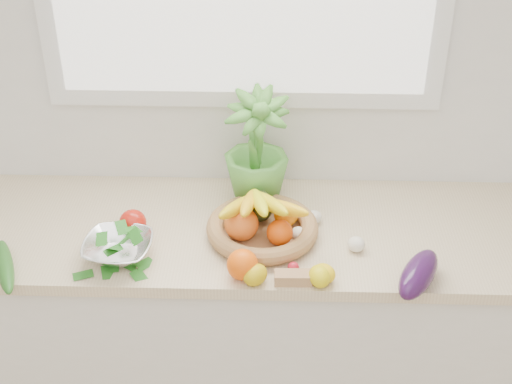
{
  "coord_description": "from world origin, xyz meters",
  "views": [
    {
      "loc": [
        0.11,
        0.07,
        2.26
      ],
      "look_at": [
        0.05,
        1.93,
        1.05
      ],
      "focal_mm": 50.0,
      "sensor_mm": 36.0,
      "label": 1
    }
  ],
  "objects_px": {
    "apple": "(133,223)",
    "colander_with_spinach": "(118,244)",
    "fruit_basket": "(261,222)",
    "eggplant": "(418,274)",
    "cucumber": "(5,266)",
    "potted_herb": "(256,147)"
  },
  "relations": [
    {
      "from": "apple",
      "to": "colander_with_spinach",
      "type": "bearing_deg",
      "value": -99.78
    },
    {
      "from": "apple",
      "to": "colander_with_spinach",
      "type": "distance_m",
      "value": 0.13
    },
    {
      "from": "fruit_basket",
      "to": "colander_with_spinach",
      "type": "distance_m",
      "value": 0.45
    },
    {
      "from": "eggplant",
      "to": "colander_with_spinach",
      "type": "xyz_separation_m",
      "value": [
        -0.89,
        0.1,
        0.01
      ]
    },
    {
      "from": "cucumber",
      "to": "fruit_basket",
      "type": "relative_size",
      "value": 0.64
    },
    {
      "from": "potted_herb",
      "to": "fruit_basket",
      "type": "height_order",
      "value": "potted_herb"
    },
    {
      "from": "potted_herb",
      "to": "fruit_basket",
      "type": "distance_m",
      "value": 0.26
    },
    {
      "from": "eggplant",
      "to": "fruit_basket",
      "type": "xyz_separation_m",
      "value": [
        -0.46,
        0.23,
        0.01
      ]
    },
    {
      "from": "potted_herb",
      "to": "colander_with_spinach",
      "type": "relative_size",
      "value": 1.7
    },
    {
      "from": "apple",
      "to": "colander_with_spinach",
      "type": "xyz_separation_m",
      "value": [
        -0.02,
        -0.13,
        0.01
      ]
    },
    {
      "from": "apple",
      "to": "eggplant",
      "type": "xyz_separation_m",
      "value": [
        0.87,
        -0.23,
        0.0
      ]
    },
    {
      "from": "cucumber",
      "to": "potted_herb",
      "type": "height_order",
      "value": "potted_herb"
    },
    {
      "from": "potted_herb",
      "to": "cucumber",
      "type": "bearing_deg",
      "value": -150.85
    },
    {
      "from": "apple",
      "to": "potted_herb",
      "type": "height_order",
      "value": "potted_herb"
    },
    {
      "from": "apple",
      "to": "eggplant",
      "type": "bearing_deg",
      "value": -14.91
    },
    {
      "from": "eggplant",
      "to": "potted_herb",
      "type": "xyz_separation_m",
      "value": [
        -0.48,
        0.44,
        0.17
      ]
    },
    {
      "from": "potted_herb",
      "to": "colander_with_spinach",
      "type": "xyz_separation_m",
      "value": [
        -0.41,
        -0.33,
        -0.16
      ]
    },
    {
      "from": "eggplant",
      "to": "potted_herb",
      "type": "relative_size",
      "value": 0.6
    },
    {
      "from": "apple",
      "to": "potted_herb",
      "type": "distance_m",
      "value": 0.47
    },
    {
      "from": "potted_herb",
      "to": "colander_with_spinach",
      "type": "distance_m",
      "value": 0.55
    },
    {
      "from": "potted_herb",
      "to": "fruit_basket",
      "type": "relative_size",
      "value": 0.92
    },
    {
      "from": "eggplant",
      "to": "cucumber",
      "type": "xyz_separation_m",
      "value": [
        -1.21,
        0.03,
        -0.02
      ]
    }
  ]
}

